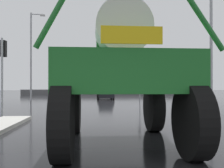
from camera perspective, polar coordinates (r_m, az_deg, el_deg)
name	(u,v)px	position (r m, az deg, el deg)	size (l,w,h in m)	color
ground_plane	(101,106)	(20.16, -2.53, -4.92)	(120.00, 120.00, 0.00)	black
oversize_sprayer	(120,77)	(7.20, 1.83, 1.67)	(4.10, 5.31, 4.15)	black
sedan_ahead	(105,93)	(30.01, -1.54, -2.01)	(2.01, 4.16, 1.52)	black
traffic_signal_near_left	(3,60)	(14.20, -23.31, 5.05)	(0.24, 0.54, 4.05)	#A8AAAF
traffic_signal_near_right	(185,68)	(14.12, 16.04, 3.47)	(0.24, 0.54, 3.51)	#A8AAAF
traffic_signal_far_left	(140,73)	(29.55, 6.23, 2.51)	(0.24, 0.55, 4.20)	#A8AAAF
traffic_signal_far_right	(149,77)	(29.74, 8.28, 1.58)	(0.24, 0.55, 3.54)	#A8AAAF
streetlight_near_right	(213,35)	(17.23, 21.78, 10.18)	(1.72, 0.24, 8.65)	#A8AAAF
streetlight_far_left	(32,53)	(28.38, -17.61, 6.74)	(1.56, 0.24, 9.33)	#A8AAAF
roadside_barrier	(99,92)	(42.18, -2.95, -1.85)	(25.62, 0.24, 0.90)	#59595B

